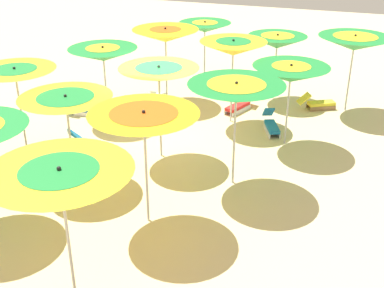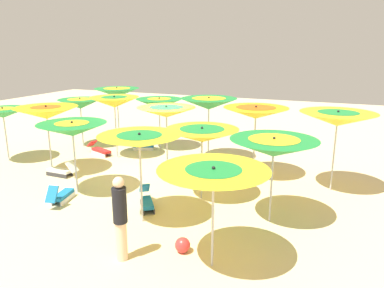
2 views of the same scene
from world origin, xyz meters
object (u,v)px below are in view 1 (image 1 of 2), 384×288
Objects in this scene: beach_umbrella_1 at (144,122)px; beach_umbrella_12 at (103,54)px; lounger_2 at (271,125)px; lounger_5 at (239,105)px; lounger_1 at (58,144)px; beach_umbrella_6 at (66,105)px; beach_umbrella_9 at (277,42)px; lounger_3 at (318,103)px; beach_umbrella_8 at (233,48)px; lounger_0 at (85,109)px; beach_umbrella_3 at (291,74)px; lounger_4 at (156,99)px; beach_umbrella_4 at (354,43)px; beach_umbrella_11 at (15,75)px; beach_umbrella_2 at (236,93)px; beach_umbrella_0 at (61,182)px; beach_umbrella_14 at (205,27)px; beach_umbrella_7 at (159,74)px; beach_umbrella_13 at (165,35)px.

beach_umbrella_1 reaches higher than beach_umbrella_12.
beach_umbrella_1 is at bearing -38.93° from lounger_2.
lounger_1 is at bearing -21.23° from lounger_5.
beach_umbrella_9 is (-3.49, -7.12, 0.01)m from beach_umbrella_6.
beach_umbrella_1 reaches higher than lounger_1.
beach_umbrella_6 is 1.56× the size of lounger_5.
beach_umbrella_6 is 8.49m from lounger_3.
beach_umbrella_8 reaches higher than lounger_3.
lounger_5 is at bearing 61.77° from beach_umbrella_9.
lounger_0 is 0.85× the size of lounger_5.
lounger_5 is (1.80, -1.93, -1.83)m from beach_umbrella_3.
lounger_0 is at bearing 132.15° from lounger_4.
beach_umbrella_1 is 4.70m from lounger_1.
beach_umbrella_4 is 9.85m from beach_umbrella_11.
beach_umbrella_9 is at bearing -97.68° from beach_umbrella_1.
beach_umbrella_3 is at bearing -130.18° from lounger_3.
beach_umbrella_2 is at bearing -27.84° from lounger_2.
lounger_1 is (1.21, -1.19, -1.74)m from beach_umbrella_6.
beach_umbrella_11 is 9.28m from lounger_3.
beach_umbrella_9 is 2.41m from lounger_3.
beach_umbrella_0 is 12.12m from beach_umbrella_14.
beach_umbrella_12 reaches higher than beach_umbrella_9.
beach_umbrella_1 is 1.01× the size of beach_umbrella_7.
lounger_3 is at bearing -105.90° from beach_umbrella_0.
lounger_3 is at bearing -104.20° from beach_umbrella_2.
beach_umbrella_4 reaches higher than beach_umbrella_12.
beach_umbrella_4 is at bearing -16.73° from lounger_3.
beach_umbrella_11 is at bearing 2.38° from beach_umbrella_2.
beach_umbrella_12 is (2.57, -1.86, -0.23)m from beach_umbrella_7.
beach_umbrella_12 is at bearing -66.15° from beach_umbrella_0.
beach_umbrella_8 is at bearing 0.29° from lounger_0.
lounger_3 is at bearing -140.97° from beach_umbrella_11.
lounger_4 is at bearing -62.24° from lounger_5.
beach_umbrella_8 is (-1.13, -2.85, 0.03)m from beach_umbrella_7.
lounger_4 is at bearing 165.82° from lounger_3.
beach_umbrella_14 reaches higher than lounger_0.
beach_umbrella_1 reaches higher than beach_umbrella_4.
beach_umbrella_9 is 6.57m from lounger_0.
beach_umbrella_0 is 7.61m from beach_umbrella_3.
lounger_4 is at bearing -65.09° from beach_umbrella_7.
beach_umbrella_2 is at bearing 72.50° from beach_umbrella_3.
beach_umbrella_7 is 4.18m from beach_umbrella_13.
beach_umbrella_8 is 2.11× the size of lounger_4.
beach_umbrella_9 is 0.98× the size of beach_umbrella_12.
beach_umbrella_11 is 5.35m from beach_umbrella_13.
beach_umbrella_4 is at bearing -114.25° from beach_umbrella_1.
beach_umbrella_4 reaches higher than beach_umbrella_9.
beach_umbrella_14 is (-1.64, -4.72, -0.09)m from beach_umbrella_12.
beach_umbrella_0 is at bearing 72.27° from beach_umbrella_3.
beach_umbrella_1 is at bearing -95.19° from beach_umbrella_0.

